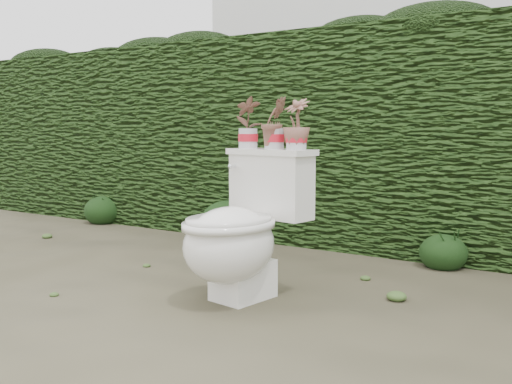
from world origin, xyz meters
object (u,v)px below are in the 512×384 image
Objects in this scene: potted_plant_right at (296,125)px; toilet at (240,232)px; potted_plant_center at (274,124)px; potted_plant_left at (248,124)px.

toilet is at bearing -126.89° from potted_plant_right.
potted_plant_left is at bearing 107.75° from potted_plant_center.
potted_plant_right is (0.34, -0.06, -0.01)m from potted_plant_left.
potted_plant_left is at bearing 178.87° from potted_plant_right.
potted_plant_right is at bearing -72.25° from potted_plant_center.
potted_plant_center is (0.19, -0.03, -0.00)m from potted_plant_left.
potted_plant_center reaches higher than potted_plant_right.
toilet is 0.60m from potted_plant_center.
potted_plant_left reaches higher than potted_plant_center.
potted_plant_left is (-0.13, 0.26, 0.56)m from toilet.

